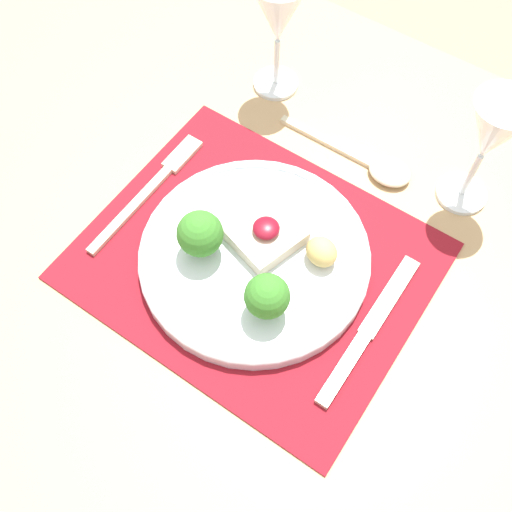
% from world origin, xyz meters
% --- Properties ---
extents(ground_plane, '(8.00, 8.00, 0.00)m').
position_xyz_m(ground_plane, '(0.00, 0.00, 0.00)').
color(ground_plane, gray).
extents(dining_table, '(1.45, 0.92, 0.74)m').
position_xyz_m(dining_table, '(0.00, 0.00, 0.65)').
color(dining_table, tan).
rests_on(dining_table, ground_plane).
extents(placemat, '(0.41, 0.33, 0.00)m').
position_xyz_m(placemat, '(0.00, 0.00, 0.74)').
color(placemat, maroon).
rests_on(placemat, dining_table).
extents(dinner_plate, '(0.28, 0.28, 0.08)m').
position_xyz_m(dinner_plate, '(0.00, -0.01, 0.76)').
color(dinner_plate, silver).
rests_on(dinner_plate, placemat).
extents(fork, '(0.02, 0.22, 0.01)m').
position_xyz_m(fork, '(-0.17, 0.02, 0.75)').
color(fork, beige).
rests_on(fork, placemat).
extents(knife, '(0.02, 0.22, 0.01)m').
position_xyz_m(knife, '(0.16, -0.01, 0.75)').
color(knife, beige).
rests_on(knife, placemat).
extents(spoon, '(0.20, 0.05, 0.02)m').
position_xyz_m(spoon, '(0.06, 0.21, 0.75)').
color(spoon, beige).
rests_on(spoon, dining_table).
extents(wine_glass_near, '(0.07, 0.07, 0.17)m').
position_xyz_m(wine_glass_near, '(0.17, 0.23, 0.86)').
color(wine_glass_near, white).
rests_on(wine_glass_near, dining_table).
extents(wine_glass_far, '(0.07, 0.07, 0.17)m').
position_xyz_m(wine_glass_far, '(-0.14, 0.26, 0.86)').
color(wine_glass_far, white).
rests_on(wine_glass_far, dining_table).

